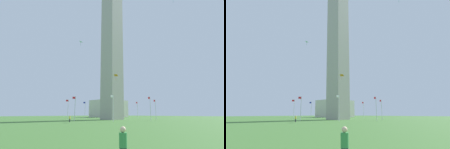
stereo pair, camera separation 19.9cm
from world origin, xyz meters
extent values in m
plane|color=#3D6B2D|center=(0.00, 0.00, 0.00)|extent=(260.00, 260.00, 0.00)
cube|color=#A8A399|center=(0.00, 0.00, 25.68)|extent=(6.42, 6.42, 51.37)
cylinder|color=silver|center=(16.58, 0.00, 3.71)|extent=(0.14, 0.14, 7.42)
cube|color=red|center=(17.13, 0.00, 6.97)|extent=(1.00, 0.03, 0.64)
cylinder|color=silver|center=(11.72, 11.72, 3.71)|extent=(0.14, 0.14, 7.42)
cube|color=white|center=(12.27, 11.72, 6.97)|extent=(1.00, 0.03, 0.64)
cylinder|color=silver|center=(0.00, 16.58, 3.71)|extent=(0.14, 0.14, 7.42)
cube|color=red|center=(0.55, 16.58, 6.97)|extent=(1.00, 0.03, 0.64)
cylinder|color=silver|center=(-11.72, 11.72, 3.71)|extent=(0.14, 0.14, 7.42)
cube|color=red|center=(-11.17, 11.72, 6.97)|extent=(1.00, 0.03, 0.64)
cylinder|color=silver|center=(-16.58, 0.00, 3.71)|extent=(0.14, 0.14, 7.42)
cube|color=red|center=(-16.03, 0.00, 6.97)|extent=(1.00, 0.03, 0.64)
cylinder|color=silver|center=(-11.72, -11.72, 3.71)|extent=(0.14, 0.14, 7.42)
cube|color=#1E2D99|center=(-11.17, -11.72, 6.97)|extent=(1.00, 0.03, 0.64)
cylinder|color=silver|center=(0.00, -16.58, 3.71)|extent=(0.14, 0.14, 7.42)
cube|color=#1E2D99|center=(0.55, -16.58, 6.97)|extent=(1.00, 0.03, 0.64)
cylinder|color=silver|center=(11.72, -11.72, 3.71)|extent=(0.14, 0.14, 7.42)
cube|color=red|center=(12.27, -11.72, 6.97)|extent=(1.00, 0.03, 0.64)
cylinder|color=#2D2D38|center=(21.08, 4.52, 0.40)|extent=(0.29, 0.29, 0.80)
cylinder|color=yellow|center=(21.08, 4.52, 1.11)|extent=(0.32, 0.32, 0.61)
sphere|color=tan|center=(21.08, 4.52, 1.53)|extent=(0.24, 0.24, 0.24)
cylinder|color=#388C47|center=(41.57, 40.41, 1.08)|extent=(0.32, 0.32, 0.57)
sphere|color=beige|center=(41.57, 40.41, 1.49)|extent=(0.24, 0.24, 0.24)
cube|color=green|center=(15.98, 0.67, 25.87)|extent=(1.22, 1.20, 0.37)
cylinder|color=#208035|center=(15.98, 0.67, 25.14)|extent=(0.04, 0.04, 1.09)
cube|color=orange|center=(9.23, 10.52, 13.77)|extent=(1.32, 1.36, 0.42)
cylinder|color=#A75C15|center=(9.23, 10.52, 12.90)|extent=(0.04, 0.04, 1.31)
cube|color=beige|center=(-34.07, -35.54, 5.41)|extent=(20.34, 16.65, 10.82)
camera|label=1|loc=(47.02, 45.02, 2.10)|focal=27.11mm
camera|label=2|loc=(46.89, 45.16, 2.10)|focal=27.11mm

